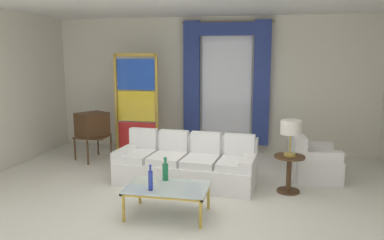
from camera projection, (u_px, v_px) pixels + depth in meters
ground_plane at (182, 196)px, 5.85m from camera, size 16.00×16.00×0.00m
wall_rear at (212, 85)px, 8.56m from camera, size 8.00×0.12×3.00m
ceiling_slab at (192, 1)px, 6.12m from camera, size 8.00×7.60×0.04m
curtained_window at (226, 75)px, 8.29m from camera, size 2.00×0.17×2.70m
couch_white_long at (187, 165)px, 6.47m from camera, size 2.41×1.13×0.86m
coffee_table at (168, 189)px, 5.10m from camera, size 1.10×0.72×0.41m
bottle_blue_decanter at (165, 171)px, 5.33m from camera, size 0.08×0.08×0.34m
bottle_crystal_tall at (151, 180)px, 4.93m from camera, size 0.06×0.06×0.35m
vintage_tv at (92, 125)px, 7.80m from camera, size 0.74×0.76×1.35m
armchair_white at (311, 163)px, 6.67m from camera, size 0.90×0.89×0.80m
stained_glass_divider at (137, 108)px, 7.98m from camera, size 0.95×0.05×2.20m
peacock_figurine at (157, 152)px, 7.67m from camera, size 0.44×0.60×0.50m
round_side_table at (289, 170)px, 5.99m from camera, size 0.48×0.48×0.59m
table_lamp_brass at (291, 129)px, 5.88m from camera, size 0.32×0.32×0.57m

